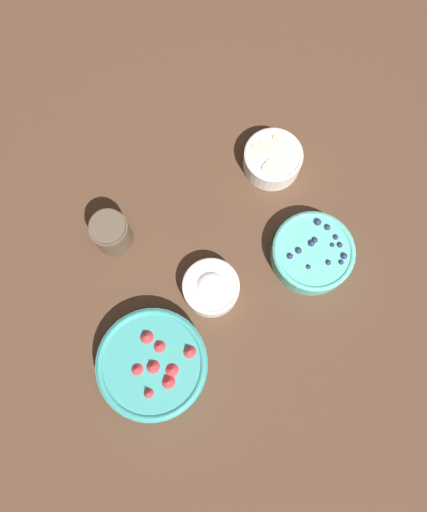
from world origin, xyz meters
name	(u,v)px	position (x,y,z in m)	size (l,w,h in m)	color
ground_plane	(219,262)	(0.00, 0.00, 0.00)	(4.00, 4.00, 0.00)	#4C3323
bowl_strawberries	(153,364)	(-0.17, 0.20, 0.04)	(0.23, 0.23, 0.08)	teal
bowl_blueberries	(313,253)	(-0.05, -0.20, 0.03)	(0.18, 0.18, 0.06)	#56B7A8
bowl_bananas	(273,159)	(0.19, -0.19, 0.03)	(0.13, 0.13, 0.06)	silver
bowl_cream	(211,287)	(-0.05, 0.04, 0.03)	(0.12, 0.12, 0.06)	silver
jar_chocolate	(112,233)	(0.12, 0.21, 0.04)	(0.08, 0.08, 0.10)	brown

